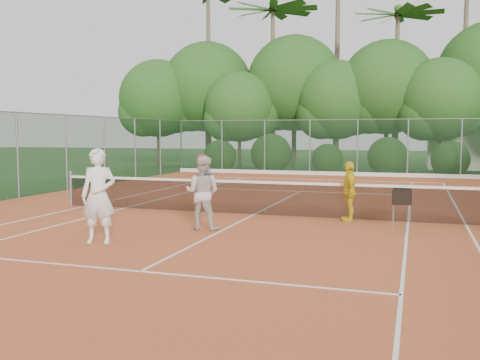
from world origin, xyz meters
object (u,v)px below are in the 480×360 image
object	(u,v)px
player_white	(98,196)
player_center_grp	(202,192)
player_yellow	(349,191)
ball_hopper	(402,197)

from	to	relation	value
player_white	player_center_grp	xyz separation A→B (m)	(1.45, 2.11, -0.10)
player_white	player_yellow	world-z (taller)	player_white
ball_hopper	player_white	bearing A→B (deg)	-136.23
player_white	ball_hopper	bearing A→B (deg)	14.94
player_center_grp	player_yellow	xyz separation A→B (m)	(3.14, 2.29, -0.10)
player_yellow	ball_hopper	distance (m)	1.61
player_center_grp	ball_hopper	world-z (taller)	player_center_grp
player_yellow	ball_hopper	world-z (taller)	player_yellow
player_white	player_yellow	size ratio (longest dim) A/B	1.27
player_center_grp	ball_hopper	bearing A→B (deg)	17.29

